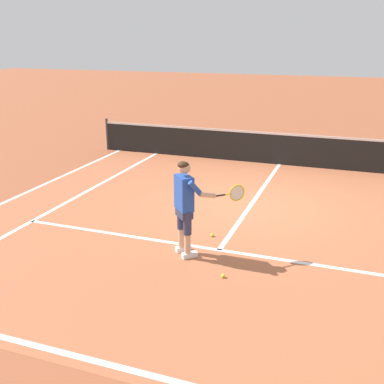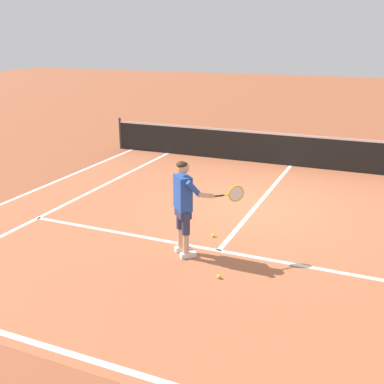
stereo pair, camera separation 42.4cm
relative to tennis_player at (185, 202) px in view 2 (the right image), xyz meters
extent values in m
plane|color=#9E5133|center=(0.51, 2.87, -0.99)|extent=(80.00, 80.00, 0.00)
cube|color=#B2603D|center=(0.51, 1.85, -0.99)|extent=(10.98, 10.24, 0.00)
cube|color=white|center=(0.51, -3.07, -0.99)|extent=(10.98, 0.10, 0.01)
cube|color=white|center=(0.51, 0.37, -0.99)|extent=(8.23, 0.10, 0.01)
cube|color=white|center=(0.51, 3.57, -0.99)|extent=(0.10, 6.40, 0.01)
cube|color=white|center=(-3.61, 1.85, -0.99)|extent=(0.10, 9.84, 0.01)
cube|color=white|center=(-4.98, 1.85, -0.99)|extent=(0.10, 9.84, 0.01)
cylinder|color=#333338|center=(-5.43, 6.77, -0.45)|extent=(0.08, 0.08, 1.07)
cube|color=black|center=(0.51, 6.77, -0.53)|extent=(11.84, 0.02, 0.91)
cube|color=white|center=(0.51, 6.77, -0.05)|extent=(11.84, 0.03, 0.06)
cube|color=white|center=(-0.09, 0.11, -0.94)|extent=(0.28, 0.27, 0.09)
cube|color=white|center=(0.10, -0.09, -0.94)|extent=(0.28, 0.27, 0.09)
cylinder|color=tan|center=(-0.12, 0.09, -0.72)|extent=(0.11, 0.11, 0.36)
cylinder|color=#2D3351|center=(-0.12, 0.09, -0.33)|extent=(0.14, 0.14, 0.41)
cylinder|color=tan|center=(0.07, -0.11, -0.72)|extent=(0.11, 0.11, 0.36)
cylinder|color=#2D3351|center=(0.07, -0.11, -0.33)|extent=(0.14, 0.14, 0.41)
cube|color=#2D3351|center=(-0.03, -0.01, -0.17)|extent=(0.38, 0.38, 0.20)
cube|color=#234CAD|center=(-0.03, -0.01, 0.17)|extent=(0.42, 0.43, 0.60)
cylinder|color=tan|center=(-0.19, 0.16, 0.12)|extent=(0.09, 0.09, 0.62)
cylinder|color=#234CAD|center=(0.22, -0.14, 0.32)|extent=(0.25, 0.25, 0.29)
cylinder|color=tan|center=(0.40, -0.02, 0.18)|extent=(0.26, 0.26, 0.14)
sphere|color=tan|center=(-0.02, -0.01, 0.62)|extent=(0.21, 0.21, 0.21)
ellipsoid|color=#382314|center=(-0.03, -0.02, 0.67)|extent=(0.28, 0.28, 0.12)
cylinder|color=#232326|center=(0.57, 0.12, 0.15)|extent=(0.17, 0.16, 0.03)
cylinder|color=yellow|center=(0.68, 0.22, 0.15)|extent=(0.09, 0.09, 0.02)
torus|color=yellow|center=(0.81, 0.35, 0.15)|extent=(0.23, 0.22, 0.30)
cylinder|color=silver|center=(0.81, 0.35, 0.15)|extent=(0.18, 0.18, 0.25)
sphere|color=#CCE02D|center=(0.20, 0.90, -0.96)|extent=(0.07, 0.07, 0.07)
sphere|color=#CCE02D|center=(0.86, -0.59, -0.96)|extent=(0.07, 0.07, 0.07)
camera|label=1|loc=(2.65, -7.01, 2.68)|focal=43.38mm
camera|label=2|loc=(3.05, -6.86, 2.68)|focal=43.38mm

